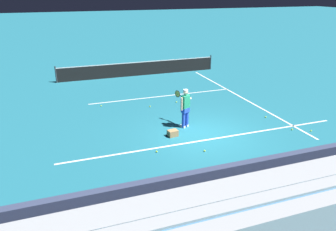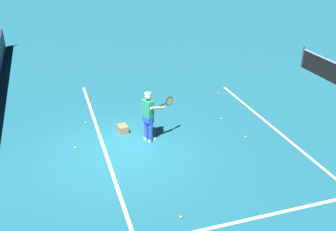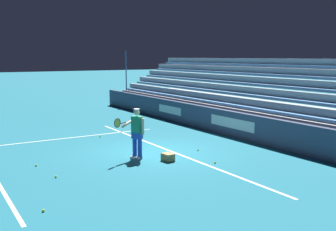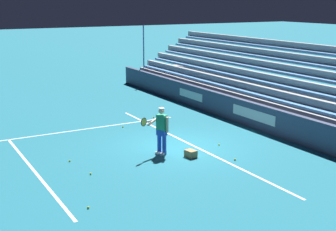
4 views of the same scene
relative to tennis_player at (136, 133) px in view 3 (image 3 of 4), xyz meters
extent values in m
plane|color=#1E6B7F|center=(0.46, -1.04, -0.89)|extent=(160.00, 160.00, 0.00)
cube|color=white|center=(0.46, -1.54, -0.89)|extent=(12.00, 0.10, 0.01)
cube|color=white|center=(4.57, 2.96, -0.89)|extent=(0.10, 12.00, 0.01)
cube|color=#384260|center=(0.46, -5.29, -0.34)|extent=(27.70, 0.24, 1.10)
cube|color=silver|center=(1.11, -5.16, -0.29)|extent=(2.80, 0.01, 0.44)
cube|color=silver|center=(6.17, -5.16, -0.29)|extent=(2.20, 0.01, 0.40)
cube|color=#9EA3A8|center=(0.46, -7.89, -0.34)|extent=(26.31, 4.00, 1.10)
cube|color=#4C89CC|center=(0.46, -6.29, 0.29)|extent=(25.79, 0.40, 0.12)
cube|color=#9EA3A8|center=(0.46, -6.57, 0.43)|extent=(26.31, 0.24, 0.45)
cube|color=#4C89CC|center=(0.46, -7.09, 0.74)|extent=(25.79, 0.40, 0.12)
cube|color=#9EA3A8|center=(0.46, -7.37, 0.88)|extent=(26.31, 0.24, 0.45)
cube|color=#4C89CC|center=(0.46, -7.89, 1.19)|extent=(25.79, 0.40, 0.12)
cube|color=#9EA3A8|center=(0.46, -8.17, 1.33)|extent=(26.31, 0.24, 0.45)
cube|color=#4C89CC|center=(0.46, -8.69, 1.64)|extent=(25.79, 0.40, 0.12)
cube|color=#9EA3A8|center=(0.46, -8.97, 1.78)|extent=(26.31, 0.24, 0.45)
cube|color=#4C89CC|center=(0.46, -9.49, 2.09)|extent=(25.79, 0.40, 0.12)
cube|color=#9EA3A8|center=(0.46, -9.77, 2.23)|extent=(26.31, 0.24, 0.45)
cylinder|color=#4C70B2|center=(13.23, -5.99, 1.03)|extent=(0.08, 0.08, 3.85)
cylinder|color=blue|center=(-0.09, -0.07, -0.45)|extent=(0.15, 0.15, 0.88)
cylinder|color=blue|center=(0.11, 0.02, -0.45)|extent=(0.15, 0.15, 0.88)
cube|color=white|center=(-0.12, -0.02, -0.85)|extent=(0.22, 0.30, 0.09)
cube|color=white|center=(0.08, 0.07, -0.85)|extent=(0.22, 0.30, 0.09)
cube|color=blue|center=(0.01, -0.03, -0.09)|extent=(0.40, 0.34, 0.20)
cube|color=#239366|center=(0.01, -0.03, 0.28)|extent=(0.41, 0.34, 0.58)
sphere|color=beige|center=(0.00, -0.02, 0.71)|extent=(0.21, 0.21, 0.21)
cylinder|color=white|center=(0.00, -0.02, 0.80)|extent=(0.20, 0.20, 0.05)
cylinder|color=beige|center=(-0.22, -0.13, 0.24)|extent=(0.09, 0.09, 0.56)
cylinder|color=beige|center=(0.15, 0.26, 0.33)|extent=(0.33, 0.57, 0.24)
cylinder|color=black|center=(0.05, 0.47, 0.38)|extent=(0.15, 0.29, 0.03)
torus|color=black|center=(-0.07, 0.73, 0.42)|extent=(0.15, 0.30, 0.31)
cylinder|color=#D6D14C|center=(-0.07, 0.73, 0.42)|extent=(0.12, 0.25, 0.27)
cube|color=#A87F51|center=(-0.84, -0.73, -0.76)|extent=(0.44, 0.36, 0.26)
sphere|color=#CCE533|center=(4.01, -0.29, -0.86)|extent=(0.07, 0.07, 0.07)
sphere|color=#CCE533|center=(4.22, -1.90, -0.86)|extent=(0.07, 0.07, 0.07)
sphere|color=#CCE533|center=(-1.91, -1.88, -0.86)|extent=(0.07, 0.07, 0.07)
sphere|color=#CCE533|center=(-0.70, 2.97, -0.86)|extent=(0.07, 0.07, 0.07)
sphere|color=#CCE533|center=(-3.06, 3.92, -0.86)|extent=(0.07, 0.07, 0.07)
sphere|color=#CCE533|center=(-0.20, -2.43, -0.86)|extent=(0.07, 0.07, 0.07)
sphere|color=#CCE533|center=(0.82, 3.16, -0.86)|extent=(0.07, 0.07, 0.07)
sphere|color=#CCE533|center=(4.89, -2.28, -0.86)|extent=(0.07, 0.07, 0.07)
camera|label=1|loc=(-5.16, -12.24, 4.82)|focal=35.00mm
camera|label=2|loc=(11.17, -2.91, 5.55)|focal=42.00mm
camera|label=3|loc=(-11.66, 5.94, 2.56)|focal=42.00mm
camera|label=4|loc=(-14.14, 7.78, 4.53)|focal=50.00mm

